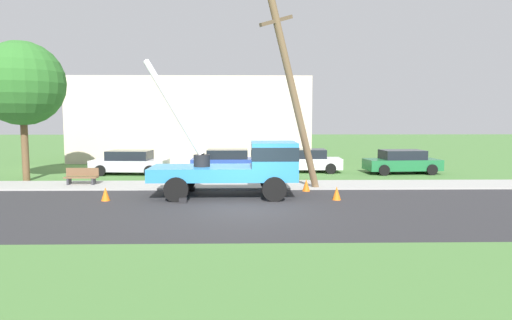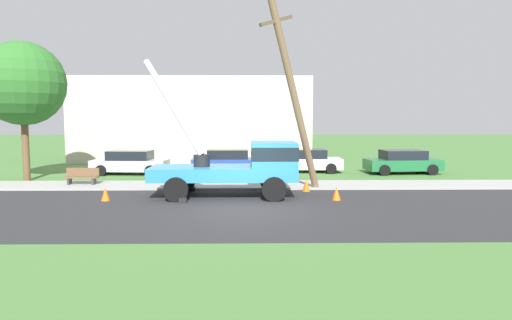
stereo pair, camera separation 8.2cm
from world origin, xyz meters
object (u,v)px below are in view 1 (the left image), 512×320
traffic_cone_curbside (306,185)px  utility_truck (243,164)px  park_bench (82,177)px  traffic_cone_ahead (337,193)px  parked_sedan_green (402,162)px  parked_sedan_silver (130,162)px  roadside_tree_near (22,84)px  traffic_cone_behind (106,194)px  parked_sedan_white (305,161)px  parked_sedan_blue (228,161)px  leaning_utility_pole (294,94)px

traffic_cone_curbside → utility_truck: bearing=-156.4°
park_bench → traffic_cone_ahead: bearing=-18.3°
traffic_cone_curbside → park_bench: size_ratio=0.35×
traffic_cone_ahead → parked_sedan_green: parked_sedan_green is taller
parked_sedan_silver → roadside_tree_near: 7.10m
traffic_cone_behind → parked_sedan_white: bearing=45.2°
parked_sedan_silver → parked_sedan_white: same height
utility_truck → traffic_cone_behind: 5.82m
traffic_cone_curbside → parked_sedan_blue: size_ratio=0.13×
parked_sedan_silver → roadside_tree_near: roadside_tree_near is taller
utility_truck → roadside_tree_near: 13.22m
parked_sedan_silver → parked_sedan_green: (16.40, 0.06, 0.00)m
leaning_utility_pole → parked_sedan_white: leaning_utility_pole is taller
traffic_cone_behind → park_bench: size_ratio=0.35×
leaning_utility_pole → traffic_cone_behind: 9.14m
parked_sedan_blue → park_bench: bearing=-142.0°
parked_sedan_green → roadside_tree_near: size_ratio=0.61×
traffic_cone_ahead → traffic_cone_behind: 9.48m
traffic_cone_curbside → park_bench: park_bench is taller
traffic_cone_ahead → parked_sedan_silver: 13.72m
traffic_cone_behind → parked_sedan_silver: parked_sedan_silver is taller
traffic_cone_ahead → parked_sedan_white: bearing=90.4°
traffic_cone_behind → traffic_cone_curbside: size_ratio=1.00×
parked_sedan_silver → parked_sedan_blue: same height
traffic_cone_ahead → parked_sedan_green: size_ratio=0.12×
utility_truck → traffic_cone_ahead: utility_truck is taller
utility_truck → roadside_tree_near: size_ratio=0.92×
traffic_cone_behind → park_bench: 4.59m
traffic_cone_ahead → park_bench: 12.50m
traffic_cone_ahead → roadside_tree_near: 17.31m
traffic_cone_behind → parked_sedan_silver: 8.68m
utility_truck → parked_sedan_green: bearing=38.8°
parked_sedan_silver → parked_sedan_white: bearing=4.9°
traffic_cone_ahead → parked_sedan_blue: 10.58m
parked_sedan_blue → parked_sedan_white: (4.83, 0.12, 0.00)m
leaning_utility_pole → parked_sedan_green: size_ratio=1.92×
utility_truck → parked_sedan_blue: bearing=97.1°
roadside_tree_near → parked_sedan_white: bearing=13.1°
traffic_cone_curbside → parked_sedan_green: (6.67, 6.42, 0.43)m
utility_truck → traffic_cone_behind: (-5.63, -0.96, -1.13)m
parked_sedan_silver → roadside_tree_near: (-4.83, -2.70, 4.45)m
utility_truck → park_bench: size_ratio=4.23×
parked_sedan_blue → parked_sedan_white: size_ratio=0.99×
parked_sedan_white → roadside_tree_near: bearing=-166.9°
parked_sedan_blue → parked_sedan_white: bearing=1.4°
leaning_utility_pole → roadside_tree_near: leaning_utility_pole is taller
leaning_utility_pole → traffic_cone_curbside: bearing=16.5°
roadside_tree_near → parked_sedan_blue: bearing=18.2°
park_bench → roadside_tree_near: (-3.67, 1.96, 4.70)m
utility_truck → parked_sedan_green: 12.27m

